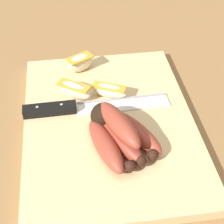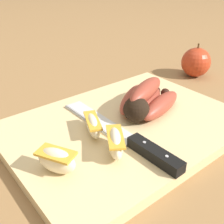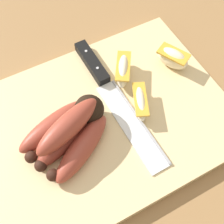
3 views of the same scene
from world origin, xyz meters
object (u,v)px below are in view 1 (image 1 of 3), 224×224
banana_bunch (118,133)px  apple_wedge_middle (80,63)px  apple_wedge_near (74,90)px  apple_wedge_far (108,91)px  chefs_knife (76,108)px

banana_bunch → apple_wedge_middle: banana_bunch is taller
apple_wedge_near → apple_wedge_far: apple_wedge_near is taller
banana_bunch → apple_wedge_near: bearing=-152.8°
apple_wedge_far → chefs_knife: bearing=-65.1°
banana_bunch → chefs_knife: (-0.09, -0.07, -0.02)m
chefs_knife → apple_wedge_near: 0.04m
apple_wedge_near → banana_bunch: bearing=27.2°
apple_wedge_near → apple_wedge_middle: (-0.09, 0.02, 0.00)m
banana_bunch → apple_wedge_middle: (-0.22, -0.05, -0.00)m
apple_wedge_middle → apple_wedge_far: (0.10, 0.05, -0.00)m
banana_bunch → chefs_knife: size_ratio=0.55×
chefs_knife → apple_wedge_middle: bearing=171.6°
banana_bunch → chefs_knife: 0.12m
chefs_knife → apple_wedge_near: apple_wedge_near is taller
apple_wedge_near → apple_wedge_far: size_ratio=0.98×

